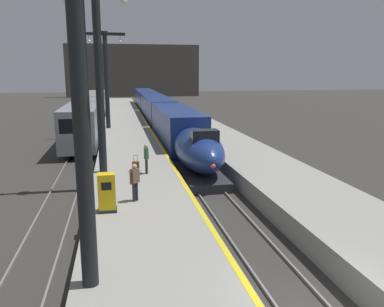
# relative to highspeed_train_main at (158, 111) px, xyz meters

# --- Properties ---
(platform_left) EXTENTS (4.80, 110.00, 1.05)m
(platform_left) POSITION_rel_highspeed_train_main_xyz_m (-4.05, -14.92, -1.43)
(platform_left) COLOR gray
(platform_left) RESTS_ON ground
(platform_right) EXTENTS (4.80, 110.00, 1.05)m
(platform_right) POSITION_rel_highspeed_train_main_xyz_m (4.05, -14.92, -1.43)
(platform_right) COLOR gray
(platform_right) RESTS_ON ground
(platform_left_safety_stripe) EXTENTS (0.20, 107.80, 0.01)m
(platform_left_safety_stripe) POSITION_rel_highspeed_train_main_xyz_m (-1.77, -14.92, -0.90)
(platform_left_safety_stripe) COLOR yellow
(platform_left_safety_stripe) RESTS_ON platform_left
(rail_main_left) EXTENTS (0.08, 110.00, 0.12)m
(rail_main_left) POSITION_rel_highspeed_train_main_xyz_m (-0.75, -12.17, -1.89)
(rail_main_left) COLOR slate
(rail_main_left) RESTS_ON ground
(rail_main_right) EXTENTS (0.08, 110.00, 0.12)m
(rail_main_right) POSITION_rel_highspeed_train_main_xyz_m (0.75, -12.17, -1.89)
(rail_main_right) COLOR slate
(rail_main_right) RESTS_ON ground
(rail_secondary_left) EXTENTS (0.08, 110.00, 0.12)m
(rail_secondary_left) POSITION_rel_highspeed_train_main_xyz_m (-8.85, -12.17, -1.89)
(rail_secondary_left) COLOR slate
(rail_secondary_left) RESTS_ON ground
(rail_secondary_right) EXTENTS (0.08, 110.00, 0.12)m
(rail_secondary_right) POSITION_rel_highspeed_train_main_xyz_m (-7.35, -12.17, -1.89)
(rail_secondary_right) COLOR slate
(rail_secondary_right) RESTS_ON ground
(highspeed_train_main) EXTENTS (2.92, 57.80, 3.60)m
(highspeed_train_main) POSITION_rel_highspeed_train_main_xyz_m (0.00, 0.00, 0.00)
(highspeed_train_main) COLOR navy
(highspeed_train_main) RESTS_ON ground
(regional_train_adjacent) EXTENTS (2.85, 36.60, 3.80)m
(regional_train_adjacent) POSITION_rel_highspeed_train_main_xyz_m (-8.10, -0.22, 0.18)
(regional_train_adjacent) COLOR gray
(regional_train_adjacent) RESTS_ON ground
(station_column_near) EXTENTS (4.00, 0.68, 8.97)m
(station_column_near) POSITION_rel_highspeed_train_main_xyz_m (-5.90, -38.22, 4.51)
(station_column_near) COLOR black
(station_column_near) RESTS_ON platform_left
(station_column_mid) EXTENTS (4.00, 0.68, 10.26)m
(station_column_mid) POSITION_rel_highspeed_train_main_xyz_m (-5.90, -25.79, 5.19)
(station_column_mid) COLOR black
(station_column_mid) RESTS_ON platform_left
(station_column_far) EXTENTS (4.00, 0.68, 9.53)m
(station_column_far) POSITION_rel_highspeed_train_main_xyz_m (-5.90, -7.37, 4.81)
(station_column_far) COLOR black
(station_column_far) RESTS_ON platform_left
(passenger_near_edge) EXTENTS (0.24, 0.57, 1.69)m
(passenger_near_edge) POSITION_rel_highspeed_train_main_xyz_m (-3.49, -26.61, 0.09)
(passenger_near_edge) COLOR #23232D
(passenger_near_edge) RESTS_ON platform_left
(passenger_mid_platform) EXTENTS (0.46, 0.41, 1.69)m
(passenger_mid_platform) POSITION_rel_highspeed_train_main_xyz_m (-4.36, -31.38, 0.09)
(passenger_mid_platform) COLOR #23232D
(passenger_mid_platform) RESTS_ON platform_left
(rolling_suitcase) EXTENTS (0.40, 0.22, 0.98)m
(rolling_suitcase) POSITION_rel_highspeed_train_main_xyz_m (-4.07, -26.08, -0.60)
(rolling_suitcase) COLOR brown
(rolling_suitcase) RESTS_ON platform_left
(ticket_machine_yellow) EXTENTS (0.76, 0.62, 1.60)m
(ticket_machine_yellow) POSITION_rel_highspeed_train_main_xyz_m (-5.55, -32.50, -0.16)
(ticket_machine_yellow) COLOR yellow
(ticket_machine_yellow) RESTS_ON platform_left
(terminus_back_wall) EXTENTS (36.00, 2.00, 14.00)m
(terminus_back_wall) POSITION_rel_highspeed_train_main_xyz_m (0.00, 62.33, 5.05)
(terminus_back_wall) COLOR #4C4742
(terminus_back_wall) RESTS_ON ground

